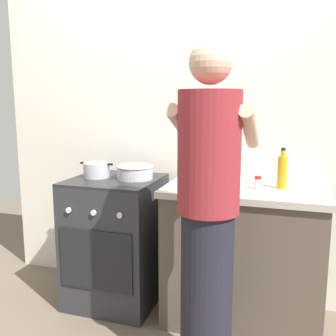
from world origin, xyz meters
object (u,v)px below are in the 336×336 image
pot (97,170)px  spice_bottle (258,183)px  person (208,219)px  utensil_crock (215,165)px  stove_range (116,240)px  mixing_bowl (135,171)px  oil_bottle (282,172)px

pot → spice_bottle: (1.12, -0.04, -0.01)m
pot → person: size_ratio=0.15×
utensil_crock → person: bearing=-81.0°
stove_range → person: person is taller
stove_range → person: 1.07m
pot → mixing_bowl: bearing=6.6°
pot → utensil_crock: size_ratio=0.77×
utensil_crock → person: person is taller
stove_range → oil_bottle: (1.11, 0.03, 0.56)m
pot → utensil_crock: (0.80, 0.20, 0.04)m
utensil_crock → person: (0.13, -0.80, -0.13)m
mixing_bowl → utensil_crock: (0.52, 0.17, 0.04)m
pot → spice_bottle: bearing=-1.8°
pot → spice_bottle: size_ratio=3.04×
mixing_bowl → person: 0.91m
stove_range → spice_bottle: spice_bottle is taller
spice_bottle → oil_bottle: 0.17m
pot → oil_bottle: (1.25, 0.03, 0.05)m
stove_range → person: size_ratio=0.53×
pot → mixing_bowl: (0.28, 0.03, -0.00)m
mixing_bowl → pot: bearing=-173.4°
pot → utensil_crock: bearing=14.3°
pot → stove_range: bearing=-0.5°
mixing_bowl → oil_bottle: (0.97, -0.00, 0.05)m
stove_range → utensil_crock: (0.66, 0.21, 0.54)m
pot → oil_bottle: bearing=1.4°
pot → person: (0.93, -0.60, -0.09)m
stove_range → utensil_crock: 0.88m
mixing_bowl → spice_bottle: 0.84m
oil_bottle → pot: bearing=-178.6°
stove_range → mixing_bowl: 0.52m
mixing_bowl → spice_bottle: mixing_bowl is taller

